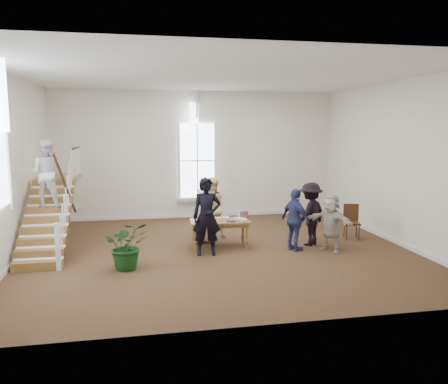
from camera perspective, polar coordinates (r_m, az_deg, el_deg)
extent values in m
plane|color=#44301B|center=(11.64, -0.65, -7.61)|extent=(10.00, 10.00, 0.00)
plane|color=white|center=(15.67, -3.55, 4.86)|extent=(10.00, 0.00, 10.00)
plane|color=white|center=(6.87, 5.88, 0.35)|extent=(10.00, 0.00, 10.00)
plane|color=white|center=(11.47, -26.11, 2.75)|extent=(0.00, 9.00, 9.00)
plane|color=white|center=(13.06, 21.53, 3.60)|extent=(0.00, 9.00, 9.00)
plane|color=white|center=(11.26, -0.69, 14.98)|extent=(10.00, 10.00, 0.00)
cube|color=white|center=(15.66, -3.41, -0.85)|extent=(1.45, 0.28, 0.10)
plane|color=white|center=(15.62, -3.51, 4.11)|extent=(2.60, 0.00, 2.60)
plane|color=white|center=(15.59, -3.56, 9.99)|extent=(0.60, 0.60, 0.85)
cube|color=white|center=(15.92, -3.46, -3.04)|extent=(10.00, 0.04, 0.12)
imported|color=pink|center=(15.60, -3.40, -0.14)|extent=(0.17, 0.17, 0.30)
cube|color=brown|center=(10.95, -23.18, -8.80)|extent=(1.10, 0.30, 0.20)
cube|color=brown|center=(11.17, -22.91, -7.37)|extent=(1.10, 0.30, 0.20)
cube|color=brown|center=(11.41, -22.65, -6.00)|extent=(1.10, 0.30, 0.20)
cube|color=brown|center=(11.65, -22.40, -4.69)|extent=(1.10, 0.30, 0.20)
cube|color=brown|center=(11.89, -22.17, -3.43)|extent=(1.10, 0.30, 0.20)
cube|color=brown|center=(12.15, -21.94, -2.22)|extent=(1.10, 0.30, 0.20)
cube|color=brown|center=(12.40, -21.73, -1.06)|extent=(1.10, 0.30, 0.20)
cube|color=brown|center=(12.67, -21.52, 0.05)|extent=(1.10, 0.30, 0.20)
cube|color=brown|center=(12.93, -21.32, 1.11)|extent=(1.10, 0.30, 0.20)
cube|color=brown|center=(13.81, -20.66, 1.74)|extent=(1.10, 1.20, 0.12)
cube|color=white|center=(10.59, -20.88, -6.71)|extent=(0.10, 0.10, 1.10)
cylinder|color=#34220E|center=(11.67, -19.99, 0.70)|extent=(0.07, 2.74, 1.86)
imported|color=silver|center=(12.02, -22.19, 2.30)|extent=(0.94, 0.79, 1.72)
cube|color=brown|center=(11.77, -0.55, -3.84)|extent=(1.62, 0.86, 0.05)
cube|color=brown|center=(11.78, -0.55, -4.20)|extent=(1.49, 0.74, 0.10)
cylinder|color=brown|center=(11.50, -3.79, -6.07)|extent=(0.07, 0.07, 0.69)
cylinder|color=brown|center=(11.67, 3.02, -5.84)|extent=(0.07, 0.07, 0.69)
cylinder|color=brown|center=(12.07, -4.00, -5.38)|extent=(0.07, 0.07, 0.69)
cylinder|color=brown|center=(12.24, 2.49, -5.17)|extent=(0.07, 0.07, 0.69)
cube|color=silver|center=(11.83, 2.33, -3.52)|extent=(0.26, 0.22, 0.06)
cube|color=beige|center=(11.64, -3.45, -3.79)|extent=(0.23, 0.21, 0.03)
cube|color=tan|center=(12.03, -0.04, -3.37)|extent=(0.19, 0.22, 0.03)
cube|color=silver|center=(11.64, 1.29, -3.73)|extent=(0.15, 0.23, 0.05)
cube|color=#4C5972|center=(11.60, 1.05, -3.76)|extent=(0.29, 0.28, 0.05)
cube|color=maroon|center=(11.86, -3.05, -3.55)|extent=(0.22, 0.29, 0.03)
cube|color=white|center=(12.04, 0.10, -3.36)|extent=(0.27, 0.32, 0.03)
cube|color=#BFB299|center=(11.75, -1.81, -3.67)|extent=(0.28, 0.31, 0.03)
cube|color=silver|center=(11.67, 2.68, -3.69)|extent=(0.17, 0.20, 0.06)
cube|color=beige|center=(11.94, -1.08, -3.45)|extent=(0.25, 0.22, 0.04)
cube|color=tan|center=(12.03, 1.64, -3.40)|extent=(0.21, 0.23, 0.02)
cube|color=silver|center=(11.57, -2.65, -3.82)|extent=(0.26, 0.24, 0.04)
imported|color=black|center=(11.01, -2.27, -3.24)|extent=(0.76, 0.53, 1.98)
imported|color=beige|center=(12.29, -2.66, -3.19)|extent=(0.81, 0.61, 1.49)
imported|color=#F8EA9B|center=(12.79, -1.64, -2.04)|extent=(0.99, 0.83, 1.79)
imported|color=navy|center=(11.59, 9.29, -3.61)|extent=(0.74, 1.04, 1.64)
imported|color=black|center=(12.20, 11.23, -2.83)|extent=(1.29, 1.18, 1.74)
imported|color=beige|center=(11.75, 13.75, -3.89)|extent=(1.15, 1.42, 1.52)
imported|color=#123914|center=(10.26, -12.52, -6.79)|extent=(1.12, 1.01, 1.11)
cube|color=#34220E|center=(13.21, 16.36, -3.93)|extent=(0.54, 0.54, 0.05)
cube|color=#34220E|center=(13.35, 16.24, -2.58)|extent=(0.43, 0.16, 0.52)
cylinder|color=#34220E|center=(13.06, 15.71, -5.12)|extent=(0.04, 0.04, 0.46)
cylinder|color=#34220E|center=(13.14, 17.23, -5.11)|extent=(0.04, 0.04, 0.46)
cylinder|color=#34220E|center=(13.40, 15.43, -4.77)|extent=(0.04, 0.04, 0.46)
cylinder|color=#34220E|center=(13.47, 16.91, -4.76)|extent=(0.04, 0.04, 0.46)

